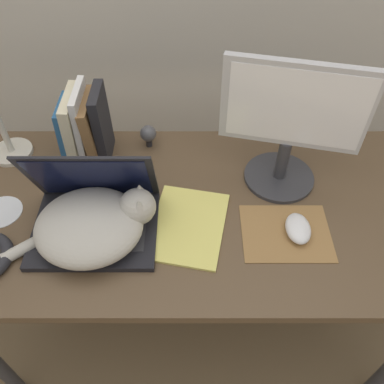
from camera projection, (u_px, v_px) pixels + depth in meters
name	position (u px, v px, depth m)	size (l,w,h in m)	color
desk	(195.00, 223.00, 1.23)	(1.38, 0.68, 0.73)	brown
laptop	(94.00, 214.00, 1.09)	(0.34, 0.26, 0.25)	black
cat	(93.00, 224.00, 1.06)	(0.40, 0.27, 0.14)	#B2ADA3
external_monitor	(290.00, 124.00, 1.09)	(0.38, 0.21, 0.39)	#333338
mousepad	(285.00, 233.00, 1.11)	(0.24, 0.19, 0.00)	olive
computer_mouse	(297.00, 228.00, 1.09)	(0.07, 0.10, 0.04)	silver
book_row	(84.00, 127.00, 1.24)	(0.14, 0.17, 0.24)	#285B93
notepad	(187.00, 225.00, 1.12)	(0.24, 0.30, 0.01)	#E5DB6B
webcam	(147.00, 134.00, 1.32)	(0.05, 0.05, 0.08)	#232328
cd_disc	(0.00, 212.00, 1.16)	(0.12, 0.12, 0.00)	silver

